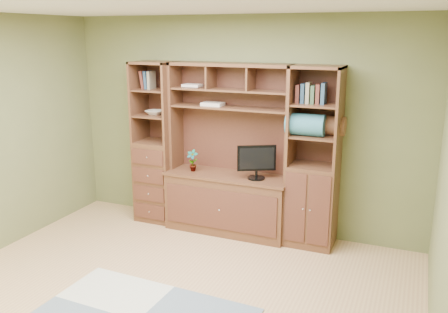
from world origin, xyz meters
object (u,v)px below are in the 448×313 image
at_px(center_hutch, 228,151).
at_px(monitor, 257,156).
at_px(right_tower, 314,158).
at_px(left_tower, 157,143).

relative_size(center_hutch, monitor, 3.70).
height_order(right_tower, monitor, right_tower).
height_order(center_hutch, right_tower, same).
distance_m(center_hutch, right_tower, 1.03).
relative_size(left_tower, right_tower, 1.00).
relative_size(center_hutch, left_tower, 1.00).
bearing_deg(monitor, left_tower, 148.52).
distance_m(left_tower, right_tower, 2.02).
bearing_deg(center_hutch, left_tower, 177.71).
bearing_deg(monitor, center_hutch, 146.34).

